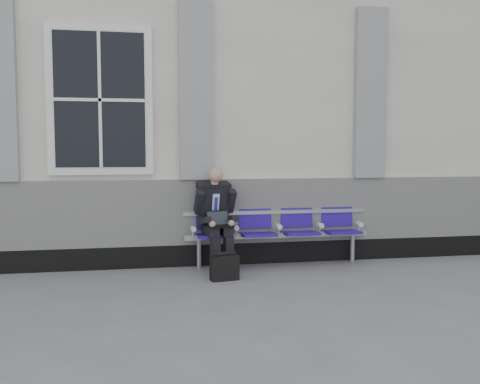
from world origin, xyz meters
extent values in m
plane|color=slate|center=(0.00, 0.00, 0.00)|extent=(70.00, 70.00, 0.00)
cube|color=silver|center=(0.00, 3.50, 2.10)|extent=(14.00, 4.00, 4.20)
cube|color=black|center=(0.00, 1.47, 0.15)|extent=(14.00, 0.10, 0.30)
cube|color=silver|center=(0.00, 1.46, 0.75)|extent=(14.00, 0.08, 0.90)
cube|color=gray|center=(1.60, 1.44, 2.40)|extent=(0.45, 0.14, 2.40)
cube|color=gray|center=(4.10, 1.44, 2.40)|extent=(0.45, 0.14, 2.40)
cube|color=white|center=(0.35, 1.46, 2.25)|extent=(1.35, 0.10, 1.95)
cube|color=black|center=(0.35, 1.41, 2.25)|extent=(1.15, 0.02, 1.75)
cube|color=#9EA0A3|center=(2.72, 1.30, 0.42)|extent=(2.60, 0.07, 0.07)
cube|color=#9EA0A3|center=(2.72, 1.42, 0.73)|extent=(2.60, 0.05, 0.05)
cylinder|color=#9EA0A3|center=(1.62, 1.30, 0.20)|extent=(0.06, 0.06, 0.39)
cylinder|color=#9EA0A3|center=(3.82, 1.30, 0.20)|extent=(0.06, 0.06, 0.39)
cube|color=#21088F|center=(1.82, 1.22, 0.45)|extent=(0.46, 0.42, 0.07)
cube|color=#21088F|center=(1.82, 1.43, 0.71)|extent=(0.46, 0.10, 0.40)
cube|color=#21088F|center=(2.42, 1.22, 0.45)|extent=(0.46, 0.42, 0.07)
cube|color=#21088F|center=(2.42, 1.43, 0.71)|extent=(0.46, 0.10, 0.40)
cube|color=#21088F|center=(3.02, 1.22, 0.45)|extent=(0.46, 0.42, 0.07)
cube|color=#21088F|center=(3.02, 1.43, 0.71)|extent=(0.46, 0.10, 0.40)
cube|color=#21088F|center=(3.62, 1.22, 0.45)|extent=(0.46, 0.42, 0.07)
cube|color=#21088F|center=(3.62, 1.43, 0.71)|extent=(0.46, 0.10, 0.40)
cylinder|color=white|center=(1.54, 1.25, 0.55)|extent=(0.07, 0.12, 0.07)
cylinder|color=white|center=(2.12, 1.25, 0.55)|extent=(0.07, 0.12, 0.07)
cylinder|color=white|center=(2.72, 1.25, 0.55)|extent=(0.07, 0.12, 0.07)
cylinder|color=white|center=(3.32, 1.25, 0.55)|extent=(0.07, 0.12, 0.07)
cylinder|color=white|center=(3.90, 1.25, 0.55)|extent=(0.07, 0.12, 0.07)
cube|color=black|center=(1.80, 0.87, 0.04)|extent=(0.14, 0.25, 0.08)
cube|color=black|center=(1.98, 0.90, 0.04)|extent=(0.14, 0.25, 0.08)
cube|color=black|center=(1.79, 0.92, 0.25)|extent=(0.13, 0.14, 0.47)
cube|color=black|center=(1.97, 0.95, 0.25)|extent=(0.13, 0.14, 0.47)
cube|color=black|center=(1.75, 1.12, 0.53)|extent=(0.19, 0.43, 0.13)
cube|color=black|center=(1.94, 1.15, 0.53)|extent=(0.19, 0.43, 0.13)
cube|color=black|center=(1.82, 1.32, 0.84)|extent=(0.43, 0.37, 0.58)
cube|color=#BAE0F5|center=(1.83, 1.21, 0.86)|extent=(0.11, 0.10, 0.33)
cube|color=#2327A5|center=(1.83, 1.20, 0.84)|extent=(0.05, 0.08, 0.27)
cube|color=black|center=(1.82, 1.29, 1.11)|extent=(0.47, 0.29, 0.13)
cylinder|color=tan|center=(1.83, 1.25, 1.18)|extent=(0.10, 0.10, 0.09)
sphere|color=tan|center=(1.84, 1.19, 1.27)|extent=(0.19, 0.19, 0.19)
cube|color=black|center=(1.61, 1.19, 0.91)|extent=(0.13, 0.27, 0.34)
cube|color=black|center=(2.05, 1.26, 0.91)|extent=(0.13, 0.27, 0.34)
cube|color=black|center=(1.68, 1.03, 0.69)|extent=(0.13, 0.30, 0.13)
cube|color=black|center=(2.04, 1.09, 0.69)|extent=(0.13, 0.30, 0.13)
sphere|color=tan|center=(1.75, 0.92, 0.65)|extent=(0.08, 0.08, 0.08)
sphere|color=tan|center=(2.01, 0.96, 0.65)|extent=(0.08, 0.08, 0.08)
cube|color=black|center=(1.87, 1.01, 0.61)|extent=(0.33, 0.26, 0.02)
cube|color=black|center=(1.85, 1.11, 0.70)|extent=(0.31, 0.13, 0.20)
cube|color=black|center=(1.85, 1.11, 0.70)|extent=(0.28, 0.11, 0.17)
cube|color=black|center=(1.86, 0.59, 0.15)|extent=(0.36, 0.20, 0.31)
cylinder|color=black|center=(1.86, 0.59, 0.33)|extent=(0.28, 0.10, 0.05)
camera|label=1|loc=(0.87, -5.82, 1.63)|focal=40.00mm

